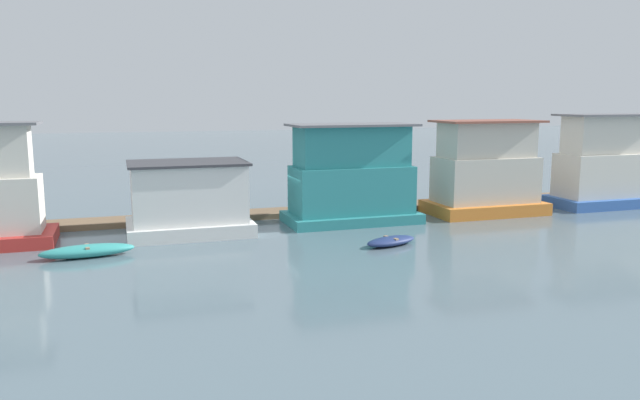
# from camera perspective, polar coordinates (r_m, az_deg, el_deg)

# --- Properties ---
(ground_plane) EXTENTS (200.00, 200.00, 0.00)m
(ground_plane) POSITION_cam_1_polar(r_m,az_deg,el_deg) (32.95, -0.54, -2.14)
(ground_plane) COLOR slate
(dock_walkway) EXTENTS (51.00, 2.03, 0.30)m
(dock_walkway) POSITION_cam_1_polar(r_m,az_deg,el_deg) (35.48, -1.86, -1.08)
(dock_walkway) COLOR brown
(dock_walkway) RESTS_ON ground_plane
(houseboat_white) EXTENTS (5.89, 4.16, 3.52)m
(houseboat_white) POSITION_cam_1_polar(r_m,az_deg,el_deg) (30.82, -11.93, 0.07)
(houseboat_white) COLOR white
(houseboat_white) RESTS_ON ground_plane
(houseboat_teal) EXTENTS (7.00, 3.56, 5.22)m
(houseboat_teal) POSITION_cam_1_polar(r_m,az_deg,el_deg) (32.92, 2.91, 2.04)
(houseboat_teal) COLOR teal
(houseboat_teal) RESTS_ON ground_plane
(houseboat_orange) EXTENTS (6.49, 3.73, 5.31)m
(houseboat_orange) POSITION_cam_1_polar(r_m,az_deg,el_deg) (36.70, 14.89, 2.46)
(houseboat_orange) COLOR orange
(houseboat_orange) RESTS_ON ground_plane
(houseboat_blue) EXTENTS (7.16, 3.43, 5.60)m
(houseboat_blue) POSITION_cam_1_polar(r_m,az_deg,el_deg) (41.94, 24.85, 2.86)
(houseboat_blue) COLOR #3866B7
(houseboat_blue) RESTS_ON ground_plane
(dinghy_teal) EXTENTS (3.86, 1.38, 0.53)m
(dinghy_teal) POSITION_cam_1_polar(r_m,az_deg,el_deg) (27.64, -20.50, -4.38)
(dinghy_teal) COLOR teal
(dinghy_teal) RESTS_ON ground_plane
(dinghy_navy) EXTENTS (2.83, 1.76, 0.40)m
(dinghy_navy) POSITION_cam_1_polar(r_m,az_deg,el_deg) (28.14, 6.50, -3.75)
(dinghy_navy) COLOR navy
(dinghy_navy) RESTS_ON ground_plane
(mooring_post_near_left) EXTENTS (0.28, 0.28, 2.01)m
(mooring_post_near_left) POSITION_cam_1_polar(r_m,az_deg,el_deg) (37.64, 11.80, 0.64)
(mooring_post_near_left) COLOR brown
(mooring_post_near_left) RESTS_ON ground_plane
(mooring_post_far_left) EXTENTS (0.31, 0.31, 1.96)m
(mooring_post_far_left) POSITION_cam_1_polar(r_m,az_deg,el_deg) (32.77, -15.28, -0.78)
(mooring_post_far_left) COLOR #846B4C
(mooring_post_far_left) RESTS_ON ground_plane
(mooring_post_near_right) EXTENTS (0.25, 0.25, 1.39)m
(mooring_post_near_right) POSITION_cam_1_polar(r_m,az_deg,el_deg) (39.06, 15.16, 0.36)
(mooring_post_near_right) COLOR brown
(mooring_post_near_right) RESTS_ON ground_plane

